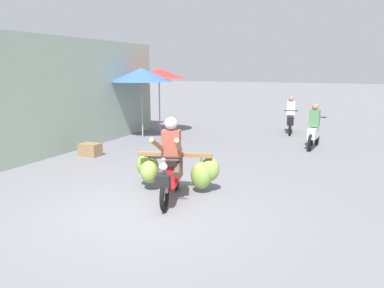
{
  "coord_description": "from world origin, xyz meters",
  "views": [
    {
      "loc": [
        3.32,
        -5.5,
        2.48
      ],
      "look_at": [
        0.14,
        1.72,
        0.9
      ],
      "focal_mm": 35.84,
      "sensor_mm": 36.0,
      "label": 1
    }
  ],
  "objects_px": {
    "motorbike_distant_ahead_left": "(314,130)",
    "market_umbrella_near_shop": "(141,75)",
    "market_umbrella_further_along": "(159,73)",
    "produce_crate": "(90,150)",
    "motorbike_main_loaded": "(174,168)",
    "motorbike_distant_ahead_right": "(290,118)"
  },
  "relations": [
    {
      "from": "motorbike_distant_ahead_left",
      "to": "market_umbrella_near_shop",
      "type": "relative_size",
      "value": 0.65
    },
    {
      "from": "market_umbrella_further_along",
      "to": "produce_crate",
      "type": "relative_size",
      "value": 4.37
    },
    {
      "from": "motorbike_distant_ahead_left",
      "to": "market_umbrella_near_shop",
      "type": "bearing_deg",
      "value": -175.41
    },
    {
      "from": "motorbike_distant_ahead_left",
      "to": "motorbike_main_loaded",
      "type": "bearing_deg",
      "value": -109.51
    },
    {
      "from": "motorbike_main_loaded",
      "to": "market_umbrella_further_along",
      "type": "bearing_deg",
      "value": 120.77
    },
    {
      "from": "motorbike_distant_ahead_right",
      "to": "market_umbrella_further_along",
      "type": "xyz_separation_m",
      "value": [
        -4.52,
        -2.15,
        1.7
      ]
    },
    {
      "from": "motorbike_distant_ahead_left",
      "to": "produce_crate",
      "type": "xyz_separation_m",
      "value": [
        -5.69,
        -3.66,
        -0.39
      ]
    },
    {
      "from": "market_umbrella_further_along",
      "to": "motorbike_main_loaded",
      "type": "bearing_deg",
      "value": -59.23
    },
    {
      "from": "market_umbrella_near_shop",
      "to": "produce_crate",
      "type": "distance_m",
      "value": 3.79
    },
    {
      "from": "motorbike_main_loaded",
      "to": "motorbike_distant_ahead_left",
      "type": "distance_m",
      "value": 6.04
    },
    {
      "from": "motorbike_distant_ahead_right",
      "to": "produce_crate",
      "type": "relative_size",
      "value": 2.87
    },
    {
      "from": "motorbike_distant_ahead_right",
      "to": "motorbike_main_loaded",
      "type": "bearing_deg",
      "value": -95.8
    },
    {
      "from": "motorbike_distant_ahead_right",
      "to": "market_umbrella_near_shop",
      "type": "xyz_separation_m",
      "value": [
        -4.71,
        -3.1,
        1.66
      ]
    },
    {
      "from": "market_umbrella_near_shop",
      "to": "market_umbrella_further_along",
      "type": "xyz_separation_m",
      "value": [
        0.19,
        0.95,
        0.04
      ]
    },
    {
      "from": "market_umbrella_near_shop",
      "to": "motorbike_main_loaded",
      "type": "bearing_deg",
      "value": -53.46
    },
    {
      "from": "motorbike_distant_ahead_right",
      "to": "produce_crate",
      "type": "height_order",
      "value": "motorbike_distant_ahead_right"
    },
    {
      "from": "market_umbrella_near_shop",
      "to": "produce_crate",
      "type": "xyz_separation_m",
      "value": [
        0.19,
        -3.19,
        -2.05
      ]
    },
    {
      "from": "motorbike_distant_ahead_right",
      "to": "motorbike_distant_ahead_left",
      "type": "bearing_deg",
      "value": -65.99
    },
    {
      "from": "motorbike_distant_ahead_left",
      "to": "produce_crate",
      "type": "bearing_deg",
      "value": -147.27
    },
    {
      "from": "market_umbrella_near_shop",
      "to": "market_umbrella_further_along",
      "type": "distance_m",
      "value": 0.97
    },
    {
      "from": "produce_crate",
      "to": "market_umbrella_near_shop",
      "type": "bearing_deg",
      "value": 93.42
    },
    {
      "from": "motorbike_distant_ahead_right",
      "to": "market_umbrella_further_along",
      "type": "height_order",
      "value": "market_umbrella_further_along"
    }
  ]
}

